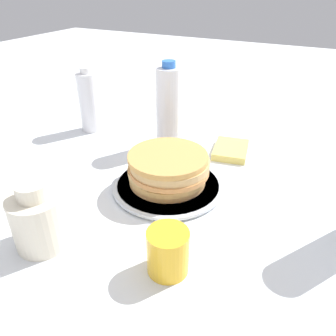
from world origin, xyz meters
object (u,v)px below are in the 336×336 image
at_px(plate, 168,185).
at_px(pancake_stack, 168,169).
at_px(water_bottle_near, 169,109).
at_px(water_bottle_mid, 89,102).
at_px(juice_glass, 168,252).
at_px(cream_jug, 39,219).

xyz_separation_m(plate, pancake_stack, (-0.00, 0.00, 0.05)).
xyz_separation_m(pancake_stack, water_bottle_near, (-0.19, -0.10, 0.06)).
xyz_separation_m(pancake_stack, water_bottle_mid, (-0.19, -0.37, 0.04)).
bearing_deg(water_bottle_near, juice_glass, 26.66).
height_order(pancake_stack, water_bottle_mid, water_bottle_mid).
height_order(water_bottle_near, water_bottle_mid, water_bottle_near).
relative_size(plate, water_bottle_mid, 1.31).
height_order(plate, pancake_stack, pancake_stack).
height_order(plate, water_bottle_near, water_bottle_near).
bearing_deg(water_bottle_near, pancake_stack, 26.47).
xyz_separation_m(pancake_stack, juice_glass, (0.22, 0.11, -0.01)).
bearing_deg(juice_glass, plate, -153.13).
bearing_deg(water_bottle_mid, water_bottle_near, 91.34).
height_order(juice_glass, water_bottle_near, water_bottle_near).
height_order(juice_glass, water_bottle_mid, water_bottle_mid).
relative_size(plate, cream_jug, 1.96).
distance_m(pancake_stack, water_bottle_mid, 0.42).
relative_size(pancake_stack, cream_jug, 1.47).
bearing_deg(plate, water_bottle_mid, -116.81).
bearing_deg(water_bottle_mid, cream_jug, 28.32).
bearing_deg(juice_glass, water_bottle_near, -153.34).
xyz_separation_m(plate, water_bottle_near, (-0.20, -0.10, 0.11)).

